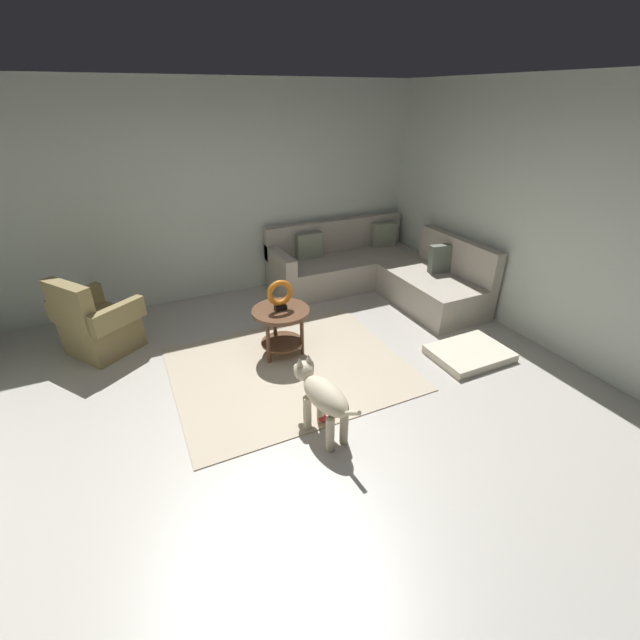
% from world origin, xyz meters
% --- Properties ---
extents(ground_plane, '(6.00, 6.00, 0.10)m').
position_xyz_m(ground_plane, '(0.00, 0.00, -0.05)').
color(ground_plane, '#B7B2A8').
extents(wall_back, '(6.00, 0.12, 2.70)m').
position_xyz_m(wall_back, '(0.00, 2.94, 1.35)').
color(wall_back, silver).
rests_on(wall_back, ground_plane).
extents(wall_right, '(0.12, 6.00, 2.70)m').
position_xyz_m(wall_right, '(2.94, 0.00, 1.35)').
color(wall_right, silver).
rests_on(wall_right, ground_plane).
extents(area_rug, '(2.30, 1.90, 0.01)m').
position_xyz_m(area_rug, '(0.15, 0.70, 0.01)').
color(area_rug, '#BCAD93').
rests_on(area_rug, ground_plane).
extents(sectional_couch, '(2.20, 2.25, 0.88)m').
position_xyz_m(sectional_couch, '(1.99, 2.01, 0.29)').
color(sectional_couch, '#B2A899').
rests_on(sectional_couch, ground_plane).
extents(armchair, '(0.95, 1.00, 0.88)m').
position_xyz_m(armchair, '(-1.58, 1.89, 0.32)').
color(armchair, olive).
rests_on(armchair, ground_plane).
extents(side_table, '(0.60, 0.60, 0.54)m').
position_xyz_m(side_table, '(0.19, 1.00, 0.42)').
color(side_table, brown).
rests_on(side_table, ground_plane).
extents(torus_sculpture, '(0.28, 0.08, 0.33)m').
position_xyz_m(torus_sculpture, '(0.19, 1.00, 0.71)').
color(torus_sculpture, black).
rests_on(torus_sculpture, side_table).
extents(dog_bed_mat, '(0.80, 0.60, 0.09)m').
position_xyz_m(dog_bed_mat, '(1.98, 0.08, 0.04)').
color(dog_bed_mat, beige).
rests_on(dog_bed_mat, ground_plane).
extents(dog, '(0.32, 0.84, 0.63)m').
position_xyz_m(dog, '(0.05, -0.28, 0.38)').
color(dog, beige).
rests_on(dog, ground_plane).
extents(dog_toy_ball, '(0.09, 0.09, 0.09)m').
position_xyz_m(dog_toy_ball, '(0.11, -0.16, 0.04)').
color(dog_toy_ball, red).
rests_on(dog_toy_ball, ground_plane).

